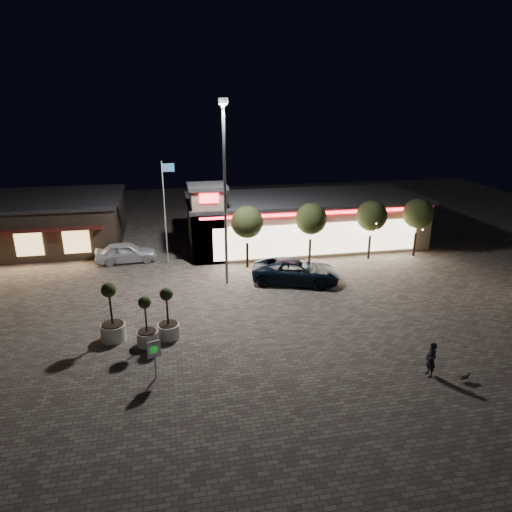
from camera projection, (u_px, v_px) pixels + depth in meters
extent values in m
plane|color=#73695D|center=(210.00, 343.00, 24.33)|extent=(90.00, 90.00, 0.00)
cube|color=gray|center=(304.00, 222.00, 40.34)|extent=(20.00, 8.00, 4.00)
cube|color=#262628|center=(305.00, 198.00, 39.64)|extent=(20.40, 8.40, 0.30)
cube|color=#F7E1B9|center=(318.00, 239.00, 36.72)|extent=(17.00, 0.12, 2.60)
cube|color=#FF1424|center=(320.00, 213.00, 35.99)|extent=(19.00, 0.10, 0.18)
cube|color=gray|center=(208.00, 225.00, 35.94)|extent=(2.60, 2.60, 5.80)
cube|color=#262628|center=(207.00, 186.00, 34.94)|extent=(3.00, 3.00, 0.30)
cube|color=#FF1424|center=(209.00, 198.00, 33.91)|extent=(1.40, 0.10, 0.70)
cube|color=#382D23|center=(25.00, 224.00, 39.63)|extent=(16.00, 10.00, 4.00)
cube|color=#262628|center=(21.00, 200.00, 38.92)|extent=(16.40, 10.40, 0.30)
cube|color=#591E19|center=(4.00, 232.00, 34.36)|extent=(14.40, 0.80, 0.15)
cube|color=#FFCC72|center=(29.00, 245.00, 35.36)|extent=(2.00, 0.12, 1.80)
cube|color=#FFCC72|center=(77.00, 242.00, 36.00)|extent=(2.00, 0.12, 1.80)
cylinder|color=gray|center=(225.00, 200.00, 30.14)|extent=(0.20, 0.20, 12.00)
cube|color=gray|center=(223.00, 101.00, 28.11)|extent=(0.60, 0.40, 0.35)
cube|color=white|center=(223.00, 104.00, 28.18)|extent=(0.45, 0.30, 0.08)
cylinder|color=white|center=(165.00, 214.00, 34.70)|extent=(0.10, 0.10, 8.00)
cube|color=#296698|center=(168.00, 168.00, 33.63)|extent=(0.90, 0.04, 0.60)
cylinder|color=#332319|center=(247.00, 255.00, 34.94)|extent=(0.20, 0.20, 1.92)
sphere|color=#2D3819|center=(247.00, 222.00, 34.09)|extent=(2.42, 2.42, 2.42)
cylinder|color=#332319|center=(310.00, 251.00, 35.86)|extent=(0.20, 0.20, 1.92)
sphere|color=#2D3819|center=(311.00, 219.00, 35.01)|extent=(2.42, 2.42, 2.42)
cylinder|color=#332319|center=(369.00, 247.00, 36.79)|extent=(0.20, 0.20, 1.92)
sphere|color=#2D3819|center=(372.00, 216.00, 35.93)|extent=(2.42, 2.42, 2.42)
cylinder|color=#332319|center=(414.00, 244.00, 37.52)|extent=(0.20, 0.20, 1.92)
sphere|color=#2D3819|center=(418.00, 213.00, 36.67)|extent=(2.42, 2.42, 2.42)
imported|color=black|center=(296.00, 271.00, 32.03)|extent=(6.73, 4.71, 1.71)
imported|color=silver|center=(126.00, 252.00, 36.08)|extent=(4.87, 2.21, 1.62)
imported|color=black|center=(431.00, 360.00, 21.17)|extent=(0.41, 0.62, 1.71)
cube|color=#59514C|center=(464.00, 376.00, 20.92)|extent=(0.44, 0.23, 0.22)
sphere|color=#59514C|center=(468.00, 374.00, 20.97)|extent=(0.20, 0.20, 0.20)
cylinder|color=white|center=(113.00, 332.00, 24.52)|extent=(1.34, 1.34, 0.89)
cylinder|color=black|center=(113.00, 324.00, 24.37)|extent=(1.16, 1.16, 0.07)
cylinder|color=#332319|center=(111.00, 306.00, 24.03)|extent=(0.11, 0.11, 2.01)
sphere|color=#2D3819|center=(109.00, 290.00, 23.72)|extent=(0.78, 0.78, 0.78)
cylinder|color=white|center=(148.00, 338.00, 24.05)|extent=(1.12, 1.12, 0.75)
cylinder|color=black|center=(147.00, 331.00, 23.92)|extent=(0.97, 0.97, 0.06)
cylinder|color=#332319|center=(146.00, 316.00, 23.64)|extent=(0.09, 0.09, 1.68)
sphere|color=#2D3819|center=(144.00, 302.00, 23.37)|extent=(0.66, 0.66, 0.66)
cylinder|color=white|center=(169.00, 331.00, 24.75)|extent=(1.19, 1.19, 0.79)
cylinder|color=black|center=(168.00, 324.00, 24.61)|extent=(1.03, 1.03, 0.06)
cylinder|color=#332319|center=(167.00, 309.00, 24.31)|extent=(0.10, 0.10, 1.78)
sphere|color=#2D3819|center=(166.00, 294.00, 24.04)|extent=(0.69, 0.69, 0.69)
cylinder|color=gray|center=(155.00, 367.00, 21.12)|extent=(0.08, 0.08, 1.16)
cube|color=white|center=(154.00, 349.00, 20.82)|extent=(0.62, 0.25, 0.82)
cube|color=#168824|center=(154.00, 350.00, 20.78)|extent=(0.33, 0.12, 0.34)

